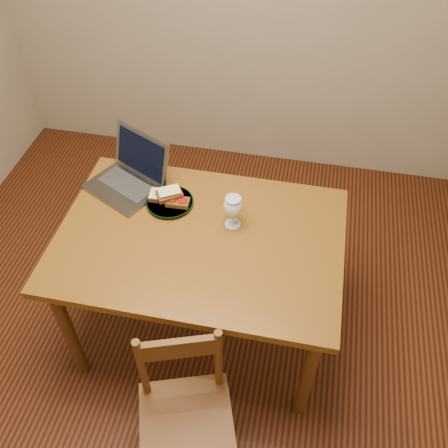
% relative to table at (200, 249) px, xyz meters
% --- Properties ---
extents(floor, '(3.20, 3.20, 0.02)m').
position_rel_table_xyz_m(floor, '(-0.11, -0.05, -0.66)').
color(floor, black).
rests_on(floor, ground).
extents(table, '(1.30, 0.90, 0.74)m').
position_rel_table_xyz_m(table, '(0.00, 0.00, 0.00)').
color(table, '#48280C').
rests_on(table, floor).
extents(chair, '(0.47, 0.46, 0.40)m').
position_rel_table_xyz_m(chair, '(0.09, -0.67, -0.22)').
color(chair, '#43270E').
rests_on(chair, floor).
extents(plate, '(0.23, 0.23, 0.02)m').
position_rel_table_xyz_m(plate, '(-0.19, 0.18, 0.10)').
color(plate, black).
rests_on(plate, table).
extents(sandwich_cheese, '(0.13, 0.08, 0.04)m').
position_rel_table_xyz_m(sandwich_cheese, '(-0.23, 0.19, 0.12)').
color(sandwich_cheese, '#381E0C').
rests_on(sandwich_cheese, plate).
extents(sandwich_tomato, '(0.11, 0.07, 0.03)m').
position_rel_table_xyz_m(sandwich_tomato, '(-0.15, 0.17, 0.12)').
color(sandwich_tomato, '#381E0C').
rests_on(sandwich_tomato, plate).
extents(sandwich_top, '(0.14, 0.12, 0.04)m').
position_rel_table_xyz_m(sandwich_top, '(-0.19, 0.18, 0.15)').
color(sandwich_top, '#381E0C').
rests_on(sandwich_top, plate).
extents(milk_glass, '(0.09, 0.09, 0.17)m').
position_rel_table_xyz_m(milk_glass, '(0.13, 0.11, 0.17)').
color(milk_glass, white).
rests_on(milk_glass, table).
extents(laptop, '(0.45, 0.43, 0.25)m').
position_rel_table_xyz_m(laptop, '(-0.42, 0.29, 0.15)').
color(laptop, slate).
rests_on(laptop, table).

